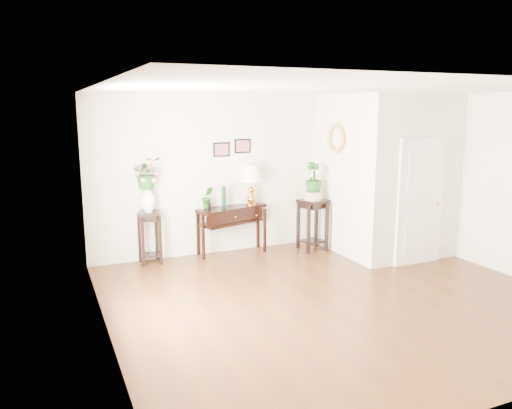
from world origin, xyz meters
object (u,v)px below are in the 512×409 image
plant_stand_b (312,225)px  plant_stand_a (150,237)px  console_table (232,230)px  table_lamp (251,186)px

plant_stand_b → plant_stand_a: bearing=172.7°
console_table → table_lamp: table_lamp is taller
table_lamp → plant_stand_b: (1.06, -0.38, -0.73)m
plant_stand_a → console_table: bearing=0.4°
console_table → plant_stand_b: plant_stand_b is taller
console_table → table_lamp: size_ratio=1.75×
table_lamp → plant_stand_a: table_lamp is taller
plant_stand_b → table_lamp: bearing=160.1°
plant_stand_b → console_table: bearing=165.0°
console_table → plant_stand_a: plant_stand_a is taller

